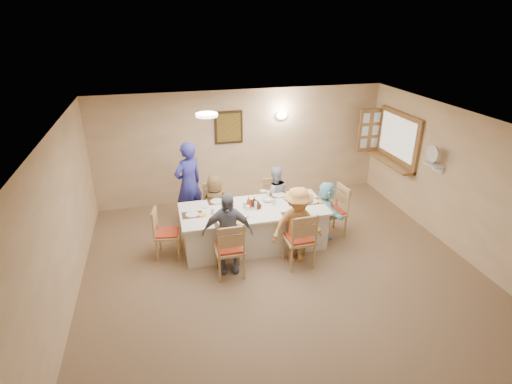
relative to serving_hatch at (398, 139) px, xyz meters
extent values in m
plane|color=#8A7053|center=(-3.21, -2.40, -1.50)|extent=(7.00, 7.00, 0.00)
plane|color=tan|center=(-3.21, 1.10, -0.25)|extent=(6.50, 0.00, 6.50)
plane|color=tan|center=(-6.46, -2.40, -0.25)|extent=(0.00, 7.00, 7.00)
plane|color=tan|center=(0.04, -2.40, -0.25)|extent=(0.00, 7.00, 7.00)
plane|color=white|center=(-3.21, -2.40, 1.00)|extent=(7.00, 7.00, 0.00)
cube|color=#362313|center=(-3.51, 1.07, 0.20)|extent=(0.62, 0.04, 0.72)
cube|color=black|center=(-3.51, 1.05, 0.20)|extent=(0.52, 0.02, 0.62)
ellipsoid|color=white|center=(-2.31, 1.04, 0.40)|extent=(0.26, 0.09, 0.18)
cylinder|color=white|center=(-4.21, -0.90, 0.97)|extent=(0.36, 0.36, 0.05)
cube|color=olive|center=(0.00, 0.00, 0.00)|extent=(0.06, 1.50, 1.15)
cube|color=olive|center=(-0.12, 0.00, -0.53)|extent=(0.30, 1.50, 0.05)
cube|color=olive|center=(-0.26, 0.76, 0.00)|extent=(0.55, 0.04, 1.00)
cube|color=white|center=(-0.08, -1.35, -0.10)|extent=(0.22, 0.36, 0.03)
cube|color=silver|center=(-3.47, -1.05, -1.12)|extent=(2.64, 1.12, 0.76)
imported|color=brown|center=(-4.07, -0.37, -0.91)|extent=(0.65, 0.48, 1.19)
imported|color=#B0B7C6|center=(-2.87, -0.37, -0.87)|extent=(0.62, 0.49, 1.26)
imported|color=slate|center=(-4.07, -1.73, -0.79)|extent=(0.94, 0.61, 1.42)
imported|color=#DA974E|center=(-2.87, -1.73, -0.81)|extent=(0.92, 0.55, 1.38)
imported|color=#A2EDFC|center=(-2.05, -1.05, -0.94)|extent=(1.07, 0.43, 1.12)
imported|color=#2F319C|center=(-4.52, 0.10, -0.63)|extent=(1.00, 0.98, 1.73)
cube|color=#472B19|center=(-4.07, -1.47, -0.74)|extent=(0.36, 0.27, 0.01)
cylinder|color=white|center=(-4.07, -1.47, -0.73)|extent=(0.25, 0.25, 0.02)
cube|color=yellow|center=(-3.89, -1.52, -0.73)|extent=(0.14, 0.14, 0.01)
cube|color=#472B19|center=(-2.87, -1.47, -0.74)|extent=(0.36, 0.27, 0.01)
cylinder|color=white|center=(-2.87, -1.47, -0.73)|extent=(0.22, 0.22, 0.01)
cube|color=yellow|center=(-2.69, -1.52, -0.73)|extent=(0.14, 0.14, 0.01)
cube|color=#472B19|center=(-4.07, -0.63, -0.74)|extent=(0.34, 0.25, 0.01)
cylinder|color=white|center=(-4.07, -0.63, -0.73)|extent=(0.25, 0.25, 0.02)
cube|color=yellow|center=(-3.89, -0.68, -0.73)|extent=(0.15, 0.15, 0.01)
cube|color=#472B19|center=(-2.87, -0.63, -0.74)|extent=(0.36, 0.26, 0.01)
cylinder|color=white|center=(-2.87, -0.63, -0.73)|extent=(0.26, 0.26, 0.02)
cube|color=yellow|center=(-2.69, -0.68, -0.73)|extent=(0.14, 0.14, 0.01)
cube|color=#472B19|center=(-4.57, -1.05, -0.74)|extent=(0.35, 0.26, 0.01)
cylinder|color=white|center=(-4.57, -1.05, -0.73)|extent=(0.23, 0.23, 0.01)
cube|color=yellow|center=(-4.39, -1.10, -0.73)|extent=(0.13, 0.13, 0.01)
cube|color=#472B19|center=(-2.35, -1.05, -0.74)|extent=(0.37, 0.28, 0.01)
cylinder|color=white|center=(-2.35, -1.05, -0.73)|extent=(0.24, 0.24, 0.01)
cube|color=yellow|center=(-2.17, -1.10, -0.73)|extent=(0.14, 0.14, 0.01)
imported|color=white|center=(-4.23, -1.39, -0.70)|extent=(0.13, 0.13, 0.09)
imported|color=white|center=(-3.06, -0.57, -0.70)|extent=(0.13, 0.13, 0.09)
imported|color=white|center=(-3.71, -1.33, -0.72)|extent=(0.35, 0.35, 0.05)
imported|color=white|center=(-3.15, -0.84, -0.71)|extent=(0.30, 0.30, 0.06)
imported|color=#B5300F|center=(-3.55, -1.02, -0.63)|extent=(0.09, 0.09, 0.22)
imported|color=#3A1B0F|center=(-3.44, -0.99, -0.64)|extent=(0.14, 0.15, 0.19)
imported|color=#3A1B0F|center=(-3.39, -1.08, -0.66)|extent=(0.18, 0.18, 0.15)
cylinder|color=silver|center=(-3.62, -1.00, -0.68)|extent=(0.07, 0.07, 0.10)
camera|label=1|loc=(-4.99, -7.32, 2.49)|focal=28.00mm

